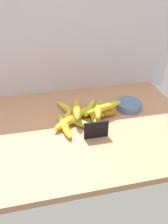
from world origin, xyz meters
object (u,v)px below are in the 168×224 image
object	(u,v)px
banana_0	(95,118)
banana_9	(101,108)
fruit_bowl	(129,105)
banana_10	(77,108)
banana_12	(98,110)
banana_7	(79,123)
banana_8	(68,117)
banana_11	(105,107)
banana_4	(64,126)
chalkboard_sign	(96,130)
banana_1	(69,121)
banana_2	(78,116)
banana_6	(101,113)
banana_5	(90,108)
banana_3	(66,108)

from	to	relation	value
banana_0	banana_9	bearing A→B (deg)	56.93
fruit_bowl	banana_9	bearing A→B (deg)	179.65
banana_10	banana_12	world-z (taller)	banana_10
banana_7	banana_8	size ratio (longest dim) A/B	1.24
banana_8	banana_11	size ratio (longest dim) A/B	0.82
fruit_bowl	banana_4	world-z (taller)	fruit_bowl
banana_9	banana_11	xyz separation A→B (cm)	(-0.05, -5.90, 3.99)
chalkboard_sign	banana_11	xyz separation A→B (cm)	(8.26, 14.36, 2.19)
fruit_bowl	banana_9	distance (cm)	15.36
banana_4	banana_11	world-z (taller)	banana_11
banana_1	banana_7	world-z (taller)	banana_1
banana_1	banana_4	xyz separation A→B (cm)	(-2.89, -3.00, -0.36)
banana_10	banana_11	world-z (taller)	banana_10
banana_4	banana_11	size ratio (longest dim) A/B	0.94
banana_11	banana_4	bearing A→B (deg)	-166.76
banana_0	banana_2	bearing A→B (deg)	152.40
banana_0	banana_10	bearing A→B (deg)	150.80
banana_6	banana_5	bearing A→B (deg)	124.34
fruit_bowl	banana_11	bearing A→B (deg)	-159.36
banana_0	banana_1	bearing A→B (deg)	178.32
banana_5	banana_11	world-z (taller)	banana_11
banana_2	banana_11	bearing A→B (deg)	-7.57
chalkboard_sign	banana_6	size ratio (longest dim) A/B	0.73
banana_4	banana_8	bearing A→B (deg)	65.36
fruit_bowl	banana_1	bearing A→B (deg)	-166.99
banana_6	banana_2	bearing A→B (deg)	177.62
banana_1	banana_10	xyz separation A→B (cm)	(4.50, 4.32, 3.79)
banana_1	banana_6	xyz separation A→B (cm)	(17.04, 3.21, 0.10)
chalkboard_sign	fruit_bowl	world-z (taller)	chalkboard_sign
banana_4	banana_7	world-z (taller)	same
banana_7	banana_10	distance (cm)	7.93
fruit_bowl	banana_12	world-z (taller)	banana_12
banana_1	banana_11	size ratio (longest dim) A/B	0.95
fruit_bowl	banana_3	distance (cm)	33.64
banana_5	banana_9	size ratio (longest dim) A/B	1.09
banana_2	banana_12	world-z (taller)	banana_12
chalkboard_sign	banana_10	size ratio (longest dim) A/B	0.55
banana_6	banana_8	bearing A→B (deg)	178.48
banana_5	banana_11	xyz separation A→B (cm)	(5.56, -7.66, 4.18)
fruit_bowl	banana_3	bearing A→B (deg)	172.04
banana_8	banana_11	world-z (taller)	banana_11
banana_4	banana_12	xyz separation A→B (cm)	(17.29, 3.59, 4.02)
banana_4	banana_8	world-z (taller)	banana_8
banana_3	banana_12	world-z (taller)	banana_12
banana_2	banana_12	size ratio (longest dim) A/B	1.03
fruit_bowl	banana_11	distance (cm)	17.00
banana_0	banana_1	distance (cm)	12.92
banana_12	banana_0	bearing A→B (deg)	-147.10
banana_12	banana_1	bearing A→B (deg)	-177.66
banana_8	banana_9	world-z (taller)	banana_9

